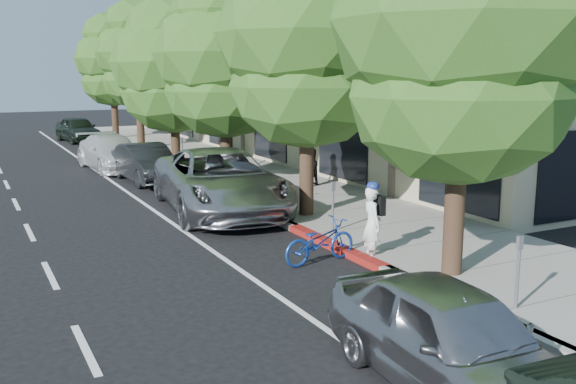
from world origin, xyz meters
TOP-DOWN VIEW (x-y plane):
  - ground at (0.00, 0.00)m, footprint 120.00×120.00m
  - sidewalk at (2.30, 8.00)m, footprint 4.60×56.00m
  - curb at (0.00, 8.00)m, footprint 0.30×56.00m
  - curb_red_segment at (0.00, 1.00)m, footprint 0.32×4.00m
  - storefront_building at (9.60, 18.00)m, footprint 10.00×36.00m
  - street_tree_0 at (0.90, -2.00)m, footprint 5.11×5.11m
  - street_tree_1 at (0.90, 4.00)m, footprint 5.02×5.02m
  - street_tree_2 at (0.90, 10.00)m, footprint 5.02×5.02m
  - street_tree_3 at (0.90, 16.00)m, footprint 5.44×5.44m
  - street_tree_4 at (0.90, 22.00)m, footprint 4.32×4.32m
  - street_tree_5 at (0.90, 28.00)m, footprint 4.45×4.45m
  - cyclist at (0.25, -0.14)m, footprint 0.51×0.67m
  - bicycle at (-0.85, 0.23)m, footprint 1.89×0.87m
  - silver_suv at (-0.90, 6.02)m, footprint 3.89×7.00m
  - dark_sedan at (-1.44, 12.18)m, footprint 1.74×4.43m
  - white_pickup at (-1.90, 16.02)m, footprint 2.45×5.17m
  - dark_suv_far at (-1.31, 28.00)m, footprint 2.33×4.56m
  - near_car_a at (-2.20, -5.50)m, footprint 1.92×4.32m
  - pedestrian at (3.14, 7.93)m, footprint 1.01×0.90m

SIDE VIEW (x-z plane):
  - ground at x=0.00m, z-range 0.00..0.00m
  - sidewalk at x=2.30m, z-range 0.00..0.15m
  - curb at x=0.00m, z-range 0.00..0.15m
  - curb_red_segment at x=0.00m, z-range 0.00..0.15m
  - bicycle at x=-0.85m, z-range 0.00..0.96m
  - dark_sedan at x=-1.44m, z-range 0.00..1.43m
  - near_car_a at x=-2.20m, z-range 0.00..1.45m
  - white_pickup at x=-1.90m, z-range 0.00..1.45m
  - dark_suv_far at x=-1.31m, z-range 0.00..1.49m
  - cyclist at x=0.25m, z-range 0.00..1.65m
  - silver_suv at x=-0.90m, z-range 0.00..1.85m
  - pedestrian at x=3.14m, z-range 0.15..1.89m
  - storefront_building at x=9.60m, z-range 0.00..7.00m
  - street_tree_3 at x=0.90m, z-range 0.67..8.10m
  - street_tree_2 at x=0.90m, z-range 0.81..8.43m
  - street_tree_5 at x=0.90m, z-range 0.94..8.55m
  - street_tree_0 at x=0.90m, z-range 0.90..8.91m
  - street_tree_4 at x=0.90m, z-range 1.01..8.82m
  - street_tree_1 at x=0.90m, z-range 0.94..9.03m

